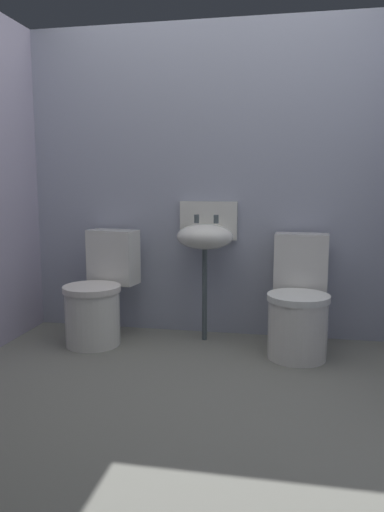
{
  "coord_description": "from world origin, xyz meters",
  "views": [
    {
      "loc": [
        0.53,
        -2.51,
        1.13
      ],
      "look_at": [
        0.0,
        0.26,
        0.7
      ],
      "focal_mm": 34.17,
      "sensor_mm": 36.0,
      "label": 1
    }
  ],
  "objects": [
    {
      "name": "wall_back",
      "position": [
        0.0,
        1.08,
        1.13
      ],
      "size": [
        3.15,
        0.1,
        2.25
      ],
      "primitive_type": "cube",
      "color": "#9FA4B8",
      "rests_on": "ground"
    },
    {
      "name": "toilet_left",
      "position": [
        -0.75,
        0.68,
        0.32
      ],
      "size": [
        0.48,
        0.65,
        0.78
      ],
      "rotation": [
        0.0,
        0.0,
        2.96
      ],
      "color": "white",
      "rests_on": "ground"
    },
    {
      "name": "ground_plane",
      "position": [
        0.0,
        0.0,
        -0.04
      ],
      "size": [
        3.15,
        2.46,
        0.08
      ],
      "primitive_type": "cube",
      "color": "slate"
    },
    {
      "name": "sink",
      "position": [
        -0.02,
        0.87,
        0.75
      ],
      "size": [
        0.42,
        0.35,
        0.99
      ],
      "color": "#485357",
      "rests_on": "ground"
    },
    {
      "name": "toilet_right",
      "position": [
        0.63,
        0.68,
        0.32
      ],
      "size": [
        0.42,
        0.61,
        0.78
      ],
      "rotation": [
        0.0,
        0.0,
        3.08
      ],
      "color": "white",
      "rests_on": "ground"
    }
  ]
}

